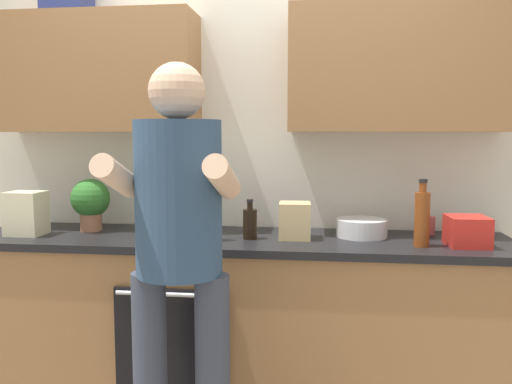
{
  "coord_description": "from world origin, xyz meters",
  "views": [
    {
      "loc": [
        0.45,
        -2.75,
        1.44
      ],
      "look_at": [
        0.11,
        -0.1,
        1.15
      ],
      "focal_mm": 37.72,
      "sensor_mm": 36.0,
      "label": 1
    }
  ],
  "objects_px": {
    "bottle_juice": "(162,216)",
    "bottle_water": "(147,211)",
    "mixing_bowl": "(362,228)",
    "potted_herb": "(91,201)",
    "cup_coffee": "(464,228)",
    "bottle_soy": "(250,223)",
    "grocery_bag_rice": "(26,213)",
    "bottle_soda": "(211,217)",
    "person_standing": "(179,242)",
    "cup_stoneware": "(180,231)",
    "grocery_bag_crisps": "(467,231)",
    "bottle_vinegar": "(422,218)",
    "cup_ceramic": "(428,225)",
    "grocery_bag_bread": "(295,221)"
  },
  "relations": [
    {
      "from": "bottle_soda",
      "to": "cup_ceramic",
      "type": "xyz_separation_m",
      "value": [
        1.13,
        0.32,
        -0.08
      ]
    },
    {
      "from": "person_standing",
      "to": "mixing_bowl",
      "type": "height_order",
      "value": "person_standing"
    },
    {
      "from": "mixing_bowl",
      "to": "grocery_bag_rice",
      "type": "xyz_separation_m",
      "value": [
        -1.78,
        -0.18,
        0.07
      ]
    },
    {
      "from": "bottle_vinegar",
      "to": "bottle_juice",
      "type": "bearing_deg",
      "value": 177.27
    },
    {
      "from": "cup_ceramic",
      "to": "grocery_bag_crisps",
      "type": "distance_m",
      "value": 0.32
    },
    {
      "from": "bottle_juice",
      "to": "bottle_water",
      "type": "distance_m",
      "value": 0.21
    },
    {
      "from": "bottle_soda",
      "to": "bottle_water",
      "type": "height_order",
      "value": "bottle_soda"
    },
    {
      "from": "bottle_soda",
      "to": "grocery_bag_bread",
      "type": "relative_size",
      "value": 1.64
    },
    {
      "from": "cup_stoneware",
      "to": "mixing_bowl",
      "type": "xyz_separation_m",
      "value": [
        0.92,
        0.23,
        -0.0
      ]
    },
    {
      "from": "bottle_soy",
      "to": "bottle_soda",
      "type": "relative_size",
      "value": 0.67
    },
    {
      "from": "cup_stoneware",
      "to": "grocery_bag_bread",
      "type": "relative_size",
      "value": 0.55
    },
    {
      "from": "bottle_soy",
      "to": "bottle_soda",
      "type": "bearing_deg",
      "value": -159.31
    },
    {
      "from": "bottle_water",
      "to": "mixing_bowl",
      "type": "relative_size",
      "value": 1.02
    },
    {
      "from": "bottle_water",
      "to": "grocery_bag_rice",
      "type": "distance_m",
      "value": 0.64
    },
    {
      "from": "bottle_water",
      "to": "bottle_vinegar",
      "type": "relative_size",
      "value": 0.84
    },
    {
      "from": "cup_ceramic",
      "to": "grocery_bag_rice",
      "type": "height_order",
      "value": "grocery_bag_rice"
    },
    {
      "from": "bottle_water",
      "to": "mixing_bowl",
      "type": "height_order",
      "value": "bottle_water"
    },
    {
      "from": "bottle_vinegar",
      "to": "cup_ceramic",
      "type": "relative_size",
      "value": 3.35
    },
    {
      "from": "cup_coffee",
      "to": "person_standing",
      "type": "bearing_deg",
      "value": -145.04
    },
    {
      "from": "grocery_bag_bread",
      "to": "cup_stoneware",
      "type": "bearing_deg",
      "value": -167.23
    },
    {
      "from": "bottle_soda",
      "to": "grocery_bag_rice",
      "type": "bearing_deg",
      "value": 178.26
    },
    {
      "from": "bottle_soy",
      "to": "cup_coffee",
      "type": "relative_size",
      "value": 2.56
    },
    {
      "from": "bottle_soy",
      "to": "mixing_bowl",
      "type": "bearing_deg",
      "value": 13.42
    },
    {
      "from": "cup_coffee",
      "to": "potted_herb",
      "type": "height_order",
      "value": "potted_herb"
    },
    {
      "from": "mixing_bowl",
      "to": "bottle_juice",
      "type": "bearing_deg",
      "value": -171.51
    },
    {
      "from": "grocery_bag_bread",
      "to": "bottle_soda",
      "type": "bearing_deg",
      "value": -164.74
    },
    {
      "from": "potted_herb",
      "to": "grocery_bag_crisps",
      "type": "xyz_separation_m",
      "value": [
        1.98,
        -0.16,
        -0.09
      ]
    },
    {
      "from": "bottle_water",
      "to": "grocery_bag_crisps",
      "type": "xyz_separation_m",
      "value": [
        1.66,
        -0.18,
        -0.04
      ]
    },
    {
      "from": "bottle_juice",
      "to": "cup_stoneware",
      "type": "bearing_deg",
      "value": -31.88
    },
    {
      "from": "grocery_bag_crisps",
      "to": "grocery_bag_rice",
      "type": "distance_m",
      "value": 2.27
    },
    {
      "from": "bottle_soda",
      "to": "grocery_bag_crisps",
      "type": "bearing_deg",
      "value": 1.45
    },
    {
      "from": "grocery_bag_crisps",
      "to": "grocery_bag_rice",
      "type": "xyz_separation_m",
      "value": [
        -2.27,
        -0.0,
        0.04
      ]
    },
    {
      "from": "bottle_juice",
      "to": "bottle_water",
      "type": "xyz_separation_m",
      "value": [
        -0.13,
        0.16,
        0.0
      ]
    },
    {
      "from": "cup_stoneware",
      "to": "bottle_juice",
      "type": "bearing_deg",
      "value": 148.12
    },
    {
      "from": "grocery_bag_rice",
      "to": "bottle_soda",
      "type": "bearing_deg",
      "value": -1.74
    },
    {
      "from": "person_standing",
      "to": "grocery_bag_bread",
      "type": "height_order",
      "value": "person_standing"
    },
    {
      "from": "bottle_water",
      "to": "bottle_vinegar",
      "type": "height_order",
      "value": "bottle_vinegar"
    },
    {
      "from": "mixing_bowl",
      "to": "potted_herb",
      "type": "bearing_deg",
      "value": -179.39
    },
    {
      "from": "cup_coffee",
      "to": "bottle_soy",
      "type": "bearing_deg",
      "value": -167.83
    },
    {
      "from": "bottle_soda",
      "to": "cup_coffee",
      "type": "bearing_deg",
      "value": 13.45
    },
    {
      "from": "person_standing",
      "to": "cup_coffee",
      "type": "xyz_separation_m",
      "value": [
        1.31,
        0.92,
        -0.07
      ]
    },
    {
      "from": "bottle_soda",
      "to": "bottle_juice",
      "type": "distance_m",
      "value": 0.28
    },
    {
      "from": "bottle_soy",
      "to": "bottle_vinegar",
      "type": "distance_m",
      "value": 0.85
    },
    {
      "from": "bottle_soy",
      "to": "grocery_bag_bread",
      "type": "height_order",
      "value": "bottle_soy"
    },
    {
      "from": "person_standing",
      "to": "cup_coffee",
      "type": "distance_m",
      "value": 1.6
    },
    {
      "from": "bottle_juice",
      "to": "grocery_bag_bread",
      "type": "distance_m",
      "value": 0.69
    },
    {
      "from": "bottle_juice",
      "to": "mixing_bowl",
      "type": "bearing_deg",
      "value": 8.49
    },
    {
      "from": "person_standing",
      "to": "cup_stoneware",
      "type": "height_order",
      "value": "person_standing"
    },
    {
      "from": "bottle_juice",
      "to": "bottle_vinegar",
      "type": "xyz_separation_m",
      "value": [
        1.3,
        -0.06,
        0.03
      ]
    },
    {
      "from": "bottle_soda",
      "to": "bottle_water",
      "type": "distance_m",
      "value": 0.46
    }
  ]
}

